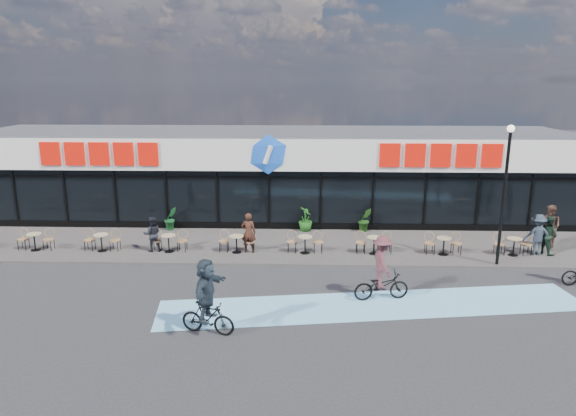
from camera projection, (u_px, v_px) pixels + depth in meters
The scene contains 23 objects.
ground at pixel (256, 286), 18.42m from camera, with size 120.00×120.00×0.00m, color #28282B.
sidewalk at pixel (265, 245), 22.77m from camera, with size 44.00×5.00×0.10m, color #4E4845.
bike_lane at pixel (373, 305), 16.83m from camera, with size 14.00×2.20×0.01m, color #79BFE5.
building at pixel (273, 173), 27.47m from camera, with size 30.60×6.57×4.75m.
lamp_post at pixel (505, 184), 19.54m from camera, with size 0.28×0.28×5.48m.
bistro_set_1 at pixel (36, 239), 21.96m from camera, with size 1.54×0.62×0.90m.
bistro_set_2 at pixel (102, 240), 21.87m from camera, with size 1.54×0.62×0.90m.
bistro_set_3 at pixel (169, 241), 21.78m from camera, with size 1.54×0.62×0.90m.
bistro_set_4 at pixel (237, 241), 21.68m from camera, with size 1.54×0.62×0.90m.
bistro_set_5 at pixel (305, 242), 21.59m from camera, with size 1.54×0.62×0.90m.
bistro_set_6 at pixel (374, 243), 21.50m from camera, with size 1.54×0.62×0.90m.
bistro_set_7 at pixel (443, 243), 21.41m from camera, with size 1.54×0.62×0.90m.
bistro_set_8 at pixel (513, 244), 21.32m from camera, with size 1.54×0.62×0.90m.
potted_plant_left at pixel (171, 218), 24.87m from camera, with size 0.62×0.50×1.12m, color #154C21.
potted_plant_mid at pixel (305, 219), 24.67m from camera, with size 0.65×0.65×1.17m, color #1E5518.
potted_plant_right at pixel (365, 220), 24.60m from camera, with size 0.64×0.51×1.16m, color #1E4714.
patron_left at pixel (249, 233), 21.56m from camera, with size 0.62×0.41×1.71m, color #3D1F15.
patron_right at pixel (152, 234), 21.68m from camera, with size 0.74×0.58×1.53m, color black.
pedestrian_a at pixel (550, 226), 22.20m from camera, with size 0.91×0.71×1.87m, color brown.
pedestrian_b at pixel (548, 235), 21.35m from camera, with size 0.80×0.62×1.64m, color black.
pedestrian_c at pixel (538, 235), 21.24m from camera, with size 1.12×0.64×1.73m, color #27323D.
cyclist_a at pixel (382, 273), 17.07m from camera, with size 1.96×1.25×2.24m.
cyclist_c at pixel (207, 298), 14.71m from camera, with size 1.70×1.80×2.30m.
Camera 1 is at (1.70, -17.13, 7.20)m, focal length 32.00 mm.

